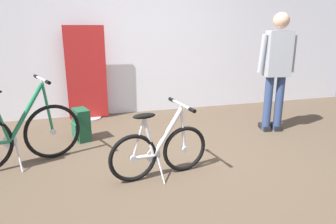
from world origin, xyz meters
The scene contains 7 objects.
ground_plane centered at (0.00, 0.00, 0.00)m, with size 8.15×8.15×0.00m, color brown.
back_wall centered at (0.00, 2.36, 1.44)m, with size 8.15×0.10×2.89m, color silver.
floor_banner_stand centered at (-0.89, 2.13, 0.63)m, with size 0.60×0.36×1.43m.
folding_bike_foreground centered at (-0.30, -0.04, 0.28)m, with size 1.01×0.53×0.72m.
display_bike_left centered at (-1.71, 0.56, 0.42)m, with size 1.24×0.61×0.91m.
visitor_near_wall centered at (1.56, 0.85, 0.91)m, with size 0.53×0.32×1.59m.
backpack_on_floor centered at (-1.02, 1.18, 0.20)m, with size 0.25×0.30×0.41m.
Camera 1 is at (-0.98, -2.72, 1.44)m, focal length 32.91 mm.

